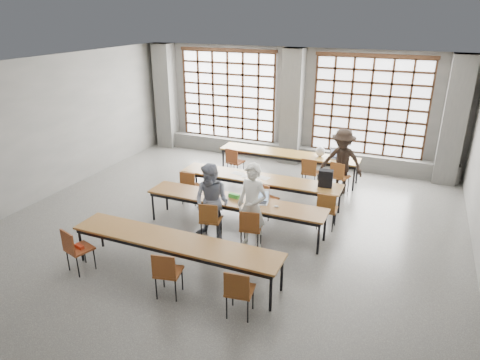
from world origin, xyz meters
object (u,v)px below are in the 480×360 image
object	(u,v)px
chair_front_right	(250,225)
chair_front_left	(210,217)
chair_near_right	(239,289)
student_back	(342,161)
student_male	(252,206)
chair_near_left	(75,246)
desk_row_c	(235,202)
laptop_front	(260,199)
desk_row_d	(175,243)
mouse	(276,206)
desk_row_a	(288,155)
chair_near_mid	(167,270)
chair_mid_left	(190,184)
phone	(241,202)
chair_back_mid	(310,170)
plastic_bag	(320,151)
laptop_back	(336,156)
desk_row_b	(259,180)
green_box	(234,196)
student_female	(212,202)
chair_mid_right	(327,207)
chair_mid_centre	(265,197)
chair_back_right	(339,174)
chair_back_left	(234,160)
backpack	(326,178)
red_pouch	(79,246)

from	to	relation	value
chair_front_right	chair_front_left	bearing A→B (deg)	179.99
chair_near_right	chair_front_left	bearing A→B (deg)	126.80
student_back	student_male	bearing A→B (deg)	-99.51
chair_front_left	chair_near_right	world-z (taller)	same
chair_front_right	chair_near_left	xyz separation A→B (m)	(-2.64, -2.00, 0.00)
desk_row_c	laptop_front	size ratio (longest dim) A/B	9.87
chair_front_right	chair_near_right	size ratio (longest dim) A/B	1.00
desk_row_d	mouse	distance (m)	2.34
desk_row_a	chair_near_mid	bearing A→B (deg)	-91.92
student_back	laptop_front	bearing A→B (deg)	-103.90
chair_mid_left	chair_near_left	size ratio (longest dim) A/B	1.00
chair_near_mid	chair_near_right	bearing A→B (deg)	-0.04
phone	chair_back_mid	bearing A→B (deg)	76.15
student_back	laptop_front	xyz separation A→B (m)	(-1.18, -2.93, -0.07)
desk_row_c	chair_near_mid	size ratio (longest dim) A/B	4.55
plastic_bag	laptop_front	bearing A→B (deg)	-97.91
laptop_back	phone	distance (m)	3.96
desk_row_b	chair_near_right	world-z (taller)	chair_near_right
chair_near_right	green_box	bearing A→B (deg)	114.97
chair_front_left	student_female	distance (m)	0.32
desk_row_a	desk_row_b	xyz separation A→B (m)	(-0.09, -2.10, 0.00)
laptop_front	plastic_bag	distance (m)	3.51
desk_row_c	chair_mid_right	world-z (taller)	chair_mid_right
student_male	chair_mid_centre	bearing A→B (deg)	109.79
chair_mid_centre	chair_back_right	bearing A→B (deg)	58.37
chair_near_left	desk_row_b	bearing A→B (deg)	63.19
desk_row_c	chair_near_left	world-z (taller)	chair_near_left
chair_back_left	chair_near_right	size ratio (longest dim) A/B	1.00
chair_mid_right	laptop_back	xyz separation A→B (m)	(-0.37, 2.84, 0.25)
chair_back_right	desk_row_d	bearing A→B (deg)	-112.15
desk_row_b	chair_mid_centre	world-z (taller)	chair_mid_centre
chair_back_mid	chair_front_left	bearing A→B (deg)	-108.85
chair_front_right	phone	size ratio (longest dim) A/B	6.77
student_back	backpack	distance (m)	1.55
desk_row_c	chair_near_right	bearing A→B (deg)	-65.26
chair_front_right	plastic_bag	world-z (taller)	plastic_bag
desk_row_a	chair_front_right	distance (m)	4.20
chair_back_left	red_pouch	xyz separation A→B (m)	(-0.71, -5.46, -0.04)
desk_row_c	chair_mid_centre	xyz separation A→B (m)	(0.41, 0.81, -0.13)
laptop_back	chair_near_left	bearing A→B (deg)	-119.09
chair_near_mid	chair_back_right	bearing A→B (deg)	72.15
chair_mid_right	laptop_back	bearing A→B (deg)	97.35
chair_near_right	student_back	distance (m)	5.70
laptop_back	desk_row_c	bearing A→B (deg)	-111.90
desk_row_d	mouse	size ratio (longest dim) A/B	40.82
desk_row_a	laptop_front	bearing A→B (deg)	-83.06
chair_near_left	mouse	bearing A→B (deg)	41.22
chair_back_left	chair_near_mid	distance (m)	5.67
chair_back_mid	chair_back_right	world-z (taller)	same
chair_mid_centre	chair_front_right	bearing A→B (deg)	-81.81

